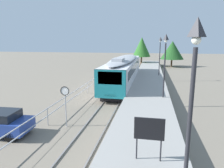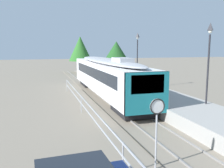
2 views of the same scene
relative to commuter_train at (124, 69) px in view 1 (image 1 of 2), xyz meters
name	(u,v)px [view 1 (image 1 of 2)]	position (x,y,z in m)	size (l,w,h in m)	color
ground_plane	(93,91)	(-3.00, -4.02, -2.14)	(160.00, 160.00, 0.00)	slate
track_rails	(119,92)	(0.00, -4.02, -2.11)	(3.20, 60.00, 0.14)	slate
commuter_train	(124,69)	(0.00, 0.00, 0.00)	(2.82, 18.25, 3.74)	silver
station_platform	(148,90)	(3.25, -4.02, -1.69)	(3.90, 60.00, 0.90)	#999691
platform_lamp_near_end	(193,81)	(4.58, -20.54, 2.48)	(0.34, 0.34, 5.35)	#232328
platform_lamp_mid_platform	(165,54)	(4.58, -8.44, 2.48)	(0.34, 0.34, 5.35)	#232328
platform_lamp_far_end	(160,49)	(4.58, 3.66, 2.48)	(0.34, 0.34, 5.35)	#232328
platform_notice_board	(149,130)	(3.51, -18.41, 0.04)	(1.20, 0.08, 1.80)	#232328
speed_limit_sign	(65,96)	(-1.95, -14.03, -0.02)	(0.61, 0.10, 2.81)	#9EA0A5
carpark_fence	(47,113)	(-3.30, -14.02, -1.23)	(0.06, 36.06, 1.25)	#9EA0A5
tree_behind_carpark	(142,47)	(1.16, 21.62, 2.23)	(4.06, 4.06, 6.55)	brown
tree_behind_station_far	(172,50)	(7.93, 21.85, 1.58)	(5.12, 5.12, 5.72)	brown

